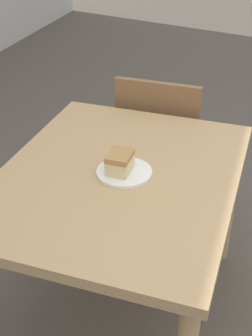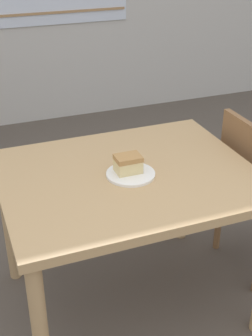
% 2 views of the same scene
% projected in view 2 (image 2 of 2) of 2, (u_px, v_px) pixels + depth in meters
% --- Properties ---
extents(dining_table_near, '(1.07, 0.86, 0.72)m').
position_uv_depth(dining_table_near, '(128.00, 192.00, 2.02)').
color(dining_table_near, tan).
rests_on(dining_table_near, ground_plane).
extents(plate, '(0.21, 0.21, 0.01)m').
position_uv_depth(plate, '(131.00, 174.00, 1.95)').
color(plate, white).
rests_on(plate, dining_table_near).
extents(cake_slice, '(0.11, 0.08, 0.07)m').
position_uv_depth(cake_slice, '(128.00, 164.00, 1.94)').
color(cake_slice, '#E5CC89').
rests_on(cake_slice, plate).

